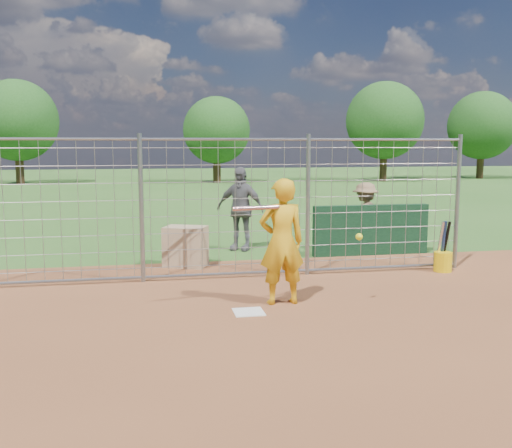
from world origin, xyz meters
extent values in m
plane|color=#2D591E|center=(0.00, 0.00, 0.00)|extent=(100.00, 100.00, 0.00)
plane|color=brown|center=(0.00, -3.00, 0.01)|extent=(18.00, 18.00, 0.00)
cube|color=silver|center=(0.00, -0.20, 0.01)|extent=(0.43, 0.43, 0.02)
cube|color=#11381E|center=(3.40, 3.60, 0.55)|extent=(2.60, 0.20, 1.10)
imported|color=gold|center=(0.58, 0.19, 0.96)|extent=(0.72, 0.49, 1.91)
imported|color=#5B5C60|center=(0.68, 4.73, 0.95)|extent=(1.20, 0.96, 1.91)
imported|color=#836547|center=(3.43, 4.04, 0.78)|extent=(1.17, 1.01, 1.57)
cube|color=tan|center=(-0.67, 3.16, 0.40)|extent=(0.95, 0.82, 0.80)
cylinder|color=silver|center=(0.21, 0.01, 1.50)|extent=(0.86, 0.23, 0.06)
sphere|color=yellow|center=(1.65, -0.21, 1.06)|extent=(0.10, 0.10, 0.10)
cylinder|color=yellow|center=(4.11, 1.75, 0.19)|extent=(0.34, 0.34, 0.38)
cylinder|color=silver|center=(4.06, 1.80, 0.55)|extent=(0.06, 0.24, 0.84)
cylinder|color=navy|center=(4.13, 1.80, 0.55)|extent=(0.07, 0.16, 0.85)
cylinder|color=black|center=(4.18, 1.80, 0.55)|extent=(0.10, 0.23, 0.84)
cylinder|color=gray|center=(-1.50, 2.00, 1.30)|extent=(0.08, 0.08, 2.60)
cylinder|color=gray|center=(1.50, 2.00, 1.30)|extent=(0.08, 0.08, 2.60)
cylinder|color=gray|center=(4.50, 2.00, 1.30)|extent=(0.08, 0.08, 2.60)
cylinder|color=gray|center=(0.00, 2.00, 2.50)|extent=(9.00, 0.05, 0.05)
cylinder|color=gray|center=(0.00, 2.00, 0.08)|extent=(9.00, 0.05, 0.05)
cube|color=gray|center=(0.00, 2.00, 1.25)|extent=(9.00, 0.02, 2.50)
cylinder|color=#3F2B19|center=(-9.00, 29.00, 1.26)|extent=(0.50, 0.50, 2.52)
sphere|color=#26561E|center=(-9.00, 29.00, 3.85)|extent=(4.90, 4.90, 4.90)
cylinder|color=#3F2B19|center=(3.00, 28.00, 1.08)|extent=(0.50, 0.50, 2.16)
sphere|color=#26561E|center=(3.00, 28.00, 3.30)|extent=(4.20, 4.20, 4.20)
cylinder|color=#3F2B19|center=(14.00, 27.50, 1.30)|extent=(0.50, 0.50, 2.59)
sphere|color=#26561E|center=(14.00, 27.50, 3.96)|extent=(5.04, 5.04, 5.04)
cylinder|color=#3F2B19|center=(22.00, 29.00, 1.22)|extent=(0.50, 0.50, 2.45)
sphere|color=#26561E|center=(22.00, 29.00, 3.74)|extent=(4.76, 4.76, 4.76)
camera|label=1|loc=(-1.40, -8.04, 2.41)|focal=40.00mm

